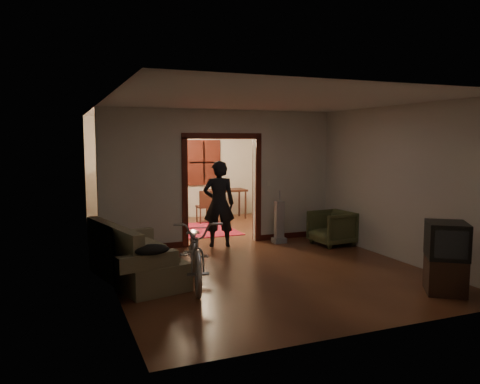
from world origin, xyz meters
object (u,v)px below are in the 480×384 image
person (219,204)px  locker (140,193)px  sofa (137,252)px  armchair (332,228)px  bicycle (196,250)px  desk (226,204)px

person → locker: size_ratio=1.08×
sofa → armchair: bearing=-0.4°
sofa → bicycle: bicycle is taller
desk → sofa: bearing=-116.5°
desk → person: bearing=-105.5°
sofa → bicycle: bearing=-46.4°
bicycle → sofa: bearing=160.1°
bicycle → person: size_ratio=1.12×
locker → person: bearing=-78.3°
locker → desk: bearing=-8.2°
bicycle → desk: bearing=78.3°
bicycle → person: (1.16, 2.27, 0.36)m
sofa → bicycle: 0.96m
bicycle → desk: bicycle is taller
sofa → armchair: size_ratio=2.48×
armchair → locker: bearing=-146.1°
sofa → person: size_ratio=1.11×
armchair → desk: (-0.90, 3.93, 0.04)m
bicycle → person: 2.58m
locker → desk: 2.39m
locker → desk: size_ratio=1.51×
armchair → person: size_ratio=0.45×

